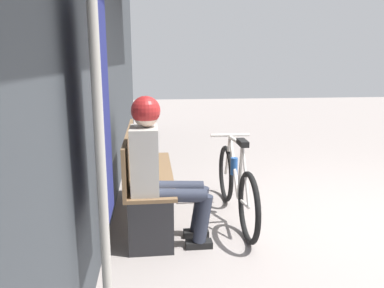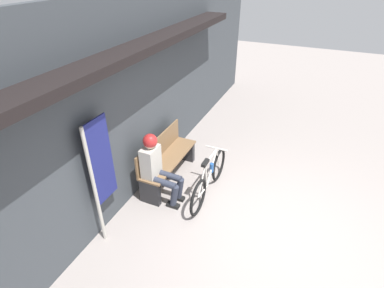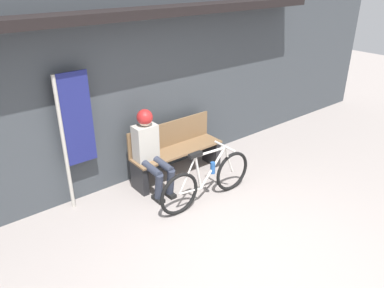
# 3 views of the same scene
# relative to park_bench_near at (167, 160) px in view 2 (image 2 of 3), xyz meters

# --- Properties ---
(ground_plane) EXTENTS (24.00, 24.00, 0.00)m
(ground_plane) POSITION_rel_park_bench_near_xyz_m (-0.58, -2.00, -0.40)
(ground_plane) COLOR gray
(storefront_wall) EXTENTS (12.00, 0.56, 3.20)m
(storefront_wall) POSITION_rel_park_bench_near_xyz_m (-0.58, 0.37, 1.26)
(storefront_wall) COLOR #3D4247
(storefront_wall) RESTS_ON ground_plane
(park_bench_near) EXTENTS (1.51, 0.42, 0.87)m
(park_bench_near) POSITION_rel_park_bench_near_xyz_m (0.00, 0.00, 0.00)
(park_bench_near) COLOR brown
(park_bench_near) RESTS_ON ground_plane
(bicycle) EXTENTS (1.59, 0.40, 0.83)m
(bicycle) POSITION_rel_park_bench_near_xyz_m (-0.10, -0.87, -0.06)
(bicycle) COLOR black
(bicycle) RESTS_ON ground_plane
(person_seated) EXTENTS (0.34, 0.65, 1.25)m
(person_seated) POSITION_rel_park_bench_near_xyz_m (-0.54, -0.12, 0.31)
(person_seated) COLOR #2D3342
(person_seated) RESTS_ON ground_plane
(banner_pole) EXTENTS (0.45, 0.05, 1.88)m
(banner_pole) POSITION_rel_park_bench_near_xyz_m (-1.49, 0.18, 0.75)
(banner_pole) COLOR #B7B2A8
(banner_pole) RESTS_ON ground_plane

